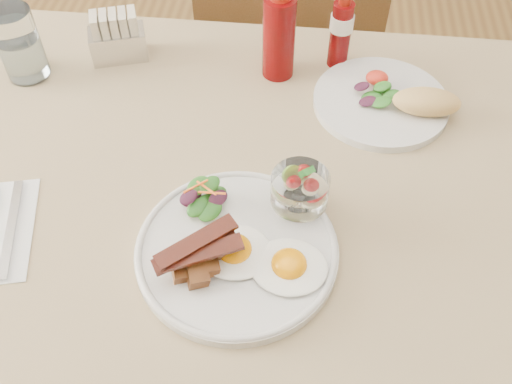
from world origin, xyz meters
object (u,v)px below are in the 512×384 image
object	(u,v)px
table	(263,230)
second_plate	(392,101)
sugar_caddy	(117,38)
chair_far	(289,52)
main_plate	(237,251)
water_glass	(20,48)
ketchup_bottle	(279,36)
fruit_cup	(300,189)
hot_sauce_bottle	(341,31)

from	to	relation	value
table	second_plate	size ratio (longest dim) A/B	5.40
table	sugar_caddy	bearing A→B (deg)	134.50
table	chair_far	xyz separation A→B (m)	(0.00, 0.66, -0.14)
main_plate	water_glass	size ratio (longest dim) A/B	2.17
main_plate	table	bearing A→B (deg)	76.38
chair_far	main_plate	bearing A→B (deg)	-91.97
main_plate	ketchup_bottle	world-z (taller)	ketchup_bottle
sugar_caddy	fruit_cup	bearing A→B (deg)	-62.07
table	water_glass	bearing A→B (deg)	152.25
fruit_cup	second_plate	xyz separation A→B (m)	(0.14, 0.25, -0.05)
second_plate	hot_sauce_bottle	bearing A→B (deg)	129.93
ketchup_bottle	hot_sauce_bottle	bearing A→B (deg)	19.95
sugar_caddy	water_glass	world-z (taller)	water_glass
fruit_cup	water_glass	bearing A→B (deg)	151.68
chair_far	hot_sauce_bottle	bearing A→B (deg)	-72.84
sugar_caddy	ketchup_bottle	bearing A→B (deg)	-21.03
table	sugar_caddy	xyz separation A→B (m)	(-0.30, 0.31, 0.13)
hot_sauce_bottle	sugar_caddy	size ratio (longest dim) A/B	1.29
chair_far	water_glass	world-z (taller)	chair_far
ketchup_bottle	sugar_caddy	world-z (taller)	ketchup_bottle
main_plate	fruit_cup	distance (m)	0.12
table	sugar_caddy	size ratio (longest dim) A/B	11.75
main_plate	fruit_cup	xyz separation A→B (m)	(0.08, 0.08, 0.05)
second_plate	ketchup_bottle	distance (m)	0.22
main_plate	fruit_cup	world-z (taller)	fruit_cup
fruit_cup	hot_sauce_bottle	xyz separation A→B (m)	(0.05, 0.37, 0.01)
fruit_cup	hot_sauce_bottle	size ratio (longest dim) A/B	0.56
table	main_plate	world-z (taller)	main_plate
ketchup_bottle	hot_sauce_bottle	xyz separation A→B (m)	(0.11, 0.04, -0.01)
sugar_caddy	water_glass	xyz separation A→B (m)	(-0.15, -0.07, 0.02)
sugar_caddy	main_plate	bearing A→B (deg)	-74.70
main_plate	chair_far	bearing A→B (deg)	88.03
hot_sauce_bottle	sugar_caddy	world-z (taller)	hot_sauce_bottle
main_plate	sugar_caddy	size ratio (longest dim) A/B	2.47
chair_far	second_plate	size ratio (longest dim) A/B	3.77
sugar_caddy	second_plate	bearing A→B (deg)	-28.25
table	ketchup_bottle	distance (m)	0.34
table	chair_far	size ratio (longest dim) A/B	1.43
hot_sauce_bottle	water_glass	distance (m)	0.57
sugar_caddy	chair_far	bearing A→B (deg)	31.56
second_plate	hot_sauce_bottle	world-z (taller)	hot_sauce_bottle
fruit_cup	sugar_caddy	bearing A→B (deg)	136.09
fruit_cup	water_glass	world-z (taller)	water_glass
main_plate	sugar_caddy	xyz separation A→B (m)	(-0.28, 0.42, 0.03)
chair_far	fruit_cup	size ratio (longest dim) A/B	11.30
second_plate	sugar_caddy	bearing A→B (deg)	169.92
second_plate	water_glass	xyz separation A→B (m)	(-0.65, 0.02, 0.04)
main_plate	water_glass	xyz separation A→B (m)	(-0.43, 0.35, 0.05)
ketchup_bottle	hot_sauce_bottle	world-z (taller)	ketchup_bottle
main_plate	fruit_cup	size ratio (longest dim) A/B	3.40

